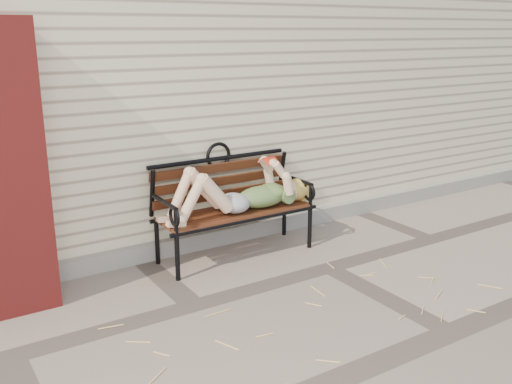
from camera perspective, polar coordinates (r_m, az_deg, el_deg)
ground at (r=4.83m, az=7.29°, el=-7.53°), size 80.00×80.00×0.00m
house_wall at (r=7.01m, az=-8.49°, el=12.38°), size 8.00×4.00×3.00m
foundation_strip at (r=5.52m, az=0.88°, el=-3.50°), size 8.00×0.10×0.15m
brick_pillar at (r=4.26m, az=-24.03°, el=2.18°), size 0.50×0.50×2.00m
garden_bench at (r=4.95m, az=-2.58°, el=-0.18°), size 1.49×0.59×0.96m
reading_woman at (r=4.85m, az=-1.76°, el=-0.11°), size 1.40×0.32×0.44m
straw_scatter at (r=4.23m, az=7.49°, el=-10.99°), size 2.78×1.73×0.01m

